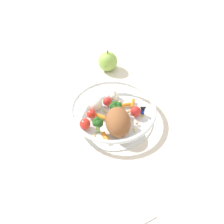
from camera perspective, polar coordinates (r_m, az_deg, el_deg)
The scene contains 4 objects.
ground_plane at distance 0.79m, azimuth -0.18°, elevation -1.65°, with size 2.40×2.40×0.00m, color silver.
food_container at distance 0.76m, azimuth -0.11°, elevation -0.12°, with size 0.25×0.25×0.08m.
loose_apple at distance 0.94m, azimuth -0.89°, elevation 10.69°, with size 0.07×0.07×0.08m.
folded_napkin at distance 0.65m, azimuth 1.91°, elevation -18.31°, with size 0.10×0.14×0.01m, color white.
Camera 1 is at (-0.33, -0.40, 0.59)m, focal length 43.02 mm.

